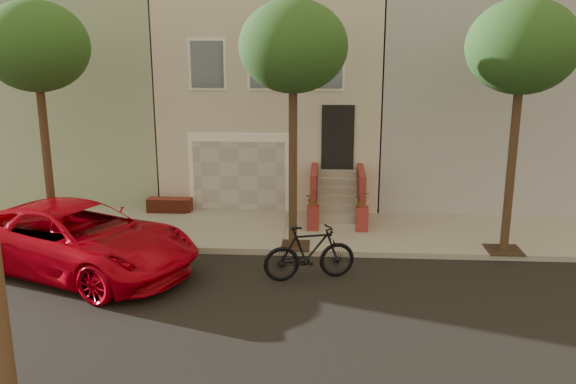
{
  "coord_description": "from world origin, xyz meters",
  "views": [
    {
      "loc": [
        1.85,
        -11.02,
        5.38
      ],
      "look_at": [
        0.93,
        3.0,
        1.84
      ],
      "focal_mm": 37.0,
      "sensor_mm": 36.0,
      "label": 1
    }
  ],
  "objects": [
    {
      "name": "ground",
      "position": [
        0.0,
        0.0,
        0.0
      ],
      "size": [
        90.0,
        90.0,
        0.0
      ],
      "primitive_type": "plane",
      "color": "black",
      "rests_on": "ground"
    },
    {
      "name": "sidewalk",
      "position": [
        0.0,
        5.35,
        0.07
      ],
      "size": [
        40.0,
        3.7,
        0.15
      ],
      "primitive_type": "cube",
      "color": "#99968B",
      "rests_on": "ground"
    },
    {
      "name": "house_row",
      "position": [
        0.0,
        11.19,
        3.64
      ],
      "size": [
        33.1,
        11.7,
        7.0
      ],
      "color": "#BAB09E",
      "rests_on": "sidewalk"
    },
    {
      "name": "tree_left",
      "position": [
        -5.5,
        3.9,
        5.26
      ],
      "size": [
        2.7,
        2.57,
        6.3
      ],
      "color": "#2D2116",
      "rests_on": "sidewalk"
    },
    {
      "name": "tree_mid",
      "position": [
        1.0,
        3.9,
        5.26
      ],
      "size": [
        2.7,
        2.57,
        6.3
      ],
      "color": "#2D2116",
      "rests_on": "sidewalk"
    },
    {
      "name": "tree_right",
      "position": [
        6.5,
        3.9,
        5.26
      ],
      "size": [
        2.7,
        2.57,
        6.3
      ],
      "color": "#2D2116",
      "rests_on": "sidewalk"
    },
    {
      "name": "pickup_truck",
      "position": [
        -4.04,
        2.07,
        0.83
      ],
      "size": [
        6.61,
        4.84,
        1.67
      ],
      "primitive_type": "imported",
      "rotation": [
        0.0,
        0.0,
        1.18
      ],
      "color": "#BA0114",
      "rests_on": "ground"
    },
    {
      "name": "motorcycle",
      "position": [
        1.5,
        2.0,
        0.65
      ],
      "size": [
        2.26,
        1.19,
        1.31
      ],
      "primitive_type": "imported",
      "rotation": [
        0.0,
        0.0,
        1.85
      ],
      "color": "black",
      "rests_on": "ground"
    }
  ]
}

